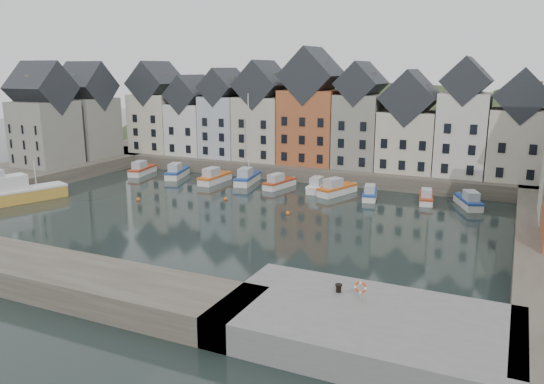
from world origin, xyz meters
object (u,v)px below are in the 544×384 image
Objects in this scene: mooring_bollard at (339,288)px; life_ring_post at (361,288)px; boat_d at (247,178)px; large_vessel at (19,192)px; boat_a at (142,170)px.

life_ring_post is at bearing -20.74° from mooring_bollard.
boat_d reaches higher than life_ring_post.
life_ring_post is at bearing 3.55° from large_vessel.
mooring_bollard is 1.85m from life_ring_post.
boat_a is 21.30m from large_vessel.
life_ring_post reaches higher than boat_a.
boat_d is 30.49m from large_vessel.
boat_d is 10.19× the size of life_ring_post.
large_vessel is (-20.95, -22.15, 0.43)m from boat_d.
large_vessel is 19.43× the size of mooring_bollard.
mooring_bollard is at bearing 159.26° from life_ring_post.
mooring_bollard reaches higher than boat_a.
life_ring_post is at bearing -62.93° from boat_d.
large_vessel is 48.70m from mooring_bollard.
large_vessel is at bearing 163.34° from life_ring_post.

